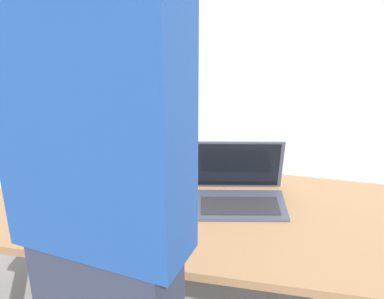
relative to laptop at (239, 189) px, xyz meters
name	(u,v)px	position (x,y,z in m)	size (l,w,h in m)	color
desk	(193,236)	(-0.16, -0.11, -0.17)	(1.59, 0.72, 0.72)	olive
laptop	(239,189)	(0.00, 0.00, 0.00)	(0.39, 0.31, 0.22)	#383D4C
beer_bottle_brown	(164,168)	(-0.29, -0.03, 0.07)	(0.07, 0.07, 0.32)	brown
beer_bottle_amber	(157,153)	(-0.35, 0.08, 0.08)	(0.07, 0.07, 0.31)	#1E5123
person_figure	(104,241)	(-0.28, -0.66, 0.18)	(0.48, 0.31, 1.85)	#2D3347
back_wall	(226,16)	(-0.16, 0.61, 0.53)	(6.00, 0.10, 2.60)	silver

